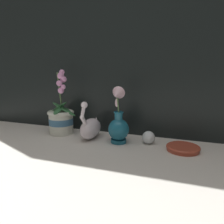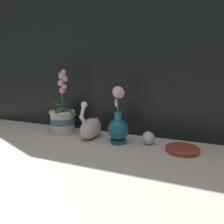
# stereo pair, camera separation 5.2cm
# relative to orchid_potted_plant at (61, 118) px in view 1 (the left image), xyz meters

# --- Properties ---
(ground_plane) EXTENTS (2.80, 2.80, 0.00)m
(ground_plane) POSITION_rel_orchid_potted_plant_xyz_m (0.34, -0.14, -0.09)
(ground_plane) COLOR beige
(window_backdrop) EXTENTS (2.80, 0.03, 1.20)m
(window_backdrop) POSITION_rel_orchid_potted_plant_xyz_m (0.34, 0.13, 0.51)
(window_backdrop) COLOR black
(window_backdrop) RESTS_ON ground_plane
(orchid_potted_plant) EXTENTS (0.21, 0.18, 0.37)m
(orchid_potted_plant) POSITION_rel_orchid_potted_plant_xyz_m (0.00, 0.00, 0.00)
(orchid_potted_plant) COLOR beige
(orchid_potted_plant) RESTS_ON ground_plane
(swan_figurine) EXTENTS (0.09, 0.21, 0.21)m
(swan_figurine) POSITION_rel_orchid_potted_plant_xyz_m (0.20, -0.03, -0.03)
(swan_figurine) COLOR white
(swan_figurine) RESTS_ON ground_plane
(blue_vase) EXTENTS (0.11, 0.12, 0.29)m
(blue_vase) POSITION_rel_orchid_potted_plant_xyz_m (0.37, -0.05, 0.00)
(blue_vase) COLOR #195B75
(blue_vase) RESTS_ON ground_plane
(glass_sphere) EXTENTS (0.06, 0.06, 0.06)m
(glass_sphere) POSITION_rel_orchid_potted_plant_xyz_m (0.51, -0.01, -0.06)
(glass_sphere) COLOR silver
(glass_sphere) RESTS_ON ground_plane
(amber_dish) EXTENTS (0.15, 0.15, 0.02)m
(amber_dish) POSITION_rel_orchid_potted_plant_xyz_m (0.68, -0.05, -0.08)
(amber_dish) COLOR #A8422D
(amber_dish) RESTS_ON ground_plane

